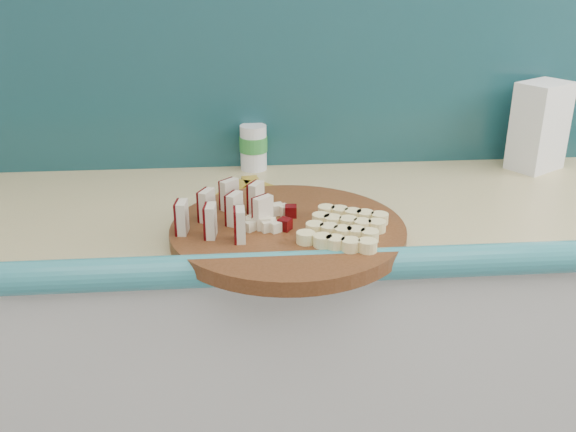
% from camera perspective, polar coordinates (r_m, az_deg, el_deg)
% --- Properties ---
extents(kitchen_counter, '(2.20, 0.63, 0.91)m').
position_cam_1_polar(kitchen_counter, '(1.66, 5.57, -13.53)').
color(kitchen_counter, beige).
rests_on(kitchen_counter, ground).
extents(backsplash, '(2.20, 0.02, 0.50)m').
position_cam_1_polar(backsplash, '(1.64, 4.73, 13.11)').
color(backsplash, teal).
rests_on(backsplash, kitchen_counter).
extents(cutting_board, '(0.59, 0.59, 0.03)m').
position_cam_1_polar(cutting_board, '(1.24, -0.00, -1.45)').
color(cutting_board, '#46260F').
rests_on(cutting_board, kitchen_counter).
extents(apple_wedges, '(0.18, 0.20, 0.06)m').
position_cam_1_polar(apple_wedges, '(1.24, -5.40, 0.55)').
color(apple_wedges, beige).
rests_on(apple_wedges, cutting_board).
extents(apple_chunks, '(0.08, 0.07, 0.02)m').
position_cam_1_polar(apple_chunks, '(1.24, -1.29, -0.20)').
color(apple_chunks, beige).
rests_on(apple_chunks, cutting_board).
extents(banana_slices, '(0.19, 0.20, 0.02)m').
position_cam_1_polar(banana_slices, '(1.21, 5.05, -1.05)').
color(banana_slices, '#F6E596').
rests_on(banana_slices, cutting_board).
extents(flour_bag, '(0.16, 0.15, 0.22)m').
position_cam_1_polar(flour_bag, '(1.74, 21.46, 7.44)').
color(flour_bag, white).
rests_on(flour_bag, kitchen_counter).
extents(canister, '(0.07, 0.07, 0.11)m').
position_cam_1_polar(canister, '(1.63, -3.09, 6.19)').
color(canister, silver).
rests_on(canister, kitchen_counter).
extents(banana_peel, '(0.24, 0.20, 0.01)m').
position_cam_1_polar(banana_peel, '(1.48, -2.95, 2.19)').
color(banana_peel, gold).
rests_on(banana_peel, kitchen_counter).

